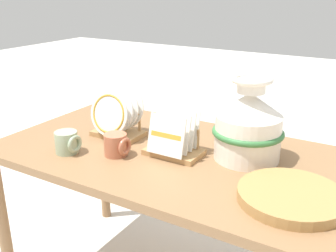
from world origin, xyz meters
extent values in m
cube|color=olive|center=(0.00, 0.00, 0.73)|extent=(1.46, 0.83, 0.03)
cylinder|color=olive|center=(-0.68, -0.36, 0.35)|extent=(0.06, 0.06, 0.71)
cylinder|color=olive|center=(-0.68, 0.36, 0.35)|extent=(0.06, 0.06, 0.71)
cylinder|color=white|center=(0.31, 0.09, 0.84)|extent=(0.26, 0.26, 0.18)
cone|color=white|center=(0.31, 0.09, 0.97)|extent=(0.26, 0.26, 0.09)
cylinder|color=white|center=(0.31, 0.09, 1.04)|extent=(0.11, 0.11, 0.05)
torus|color=white|center=(0.31, 0.09, 1.07)|extent=(0.16, 0.16, 0.02)
torus|color=#38753D|center=(0.31, 0.09, 0.86)|extent=(0.28, 0.28, 0.02)
cube|color=tan|center=(-0.29, 0.03, 0.76)|extent=(0.23, 0.14, 0.02)
cylinder|color=tan|center=(-0.37, 0.09, 0.81)|extent=(0.01, 0.01, 0.08)
cylinder|color=tan|center=(-0.21, 0.09, 0.81)|extent=(0.01, 0.01, 0.08)
cylinder|color=white|center=(-0.29, -0.03, 0.87)|extent=(0.20, 0.06, 0.20)
torus|color=gold|center=(-0.29, -0.03, 0.87)|extent=(0.17, 0.05, 0.17)
cylinder|color=white|center=(-0.29, 0.01, 0.87)|extent=(0.20, 0.06, 0.20)
cylinder|color=white|center=(-0.29, 0.05, 0.87)|extent=(0.20, 0.06, 0.20)
cylinder|color=white|center=(-0.29, 0.09, 0.87)|extent=(0.20, 0.06, 0.20)
cube|color=tan|center=(0.04, -0.02, 0.76)|extent=(0.23, 0.14, 0.02)
cylinder|color=tan|center=(-0.04, 0.03, 0.81)|extent=(0.01, 0.01, 0.08)
cylinder|color=tan|center=(0.12, 0.03, 0.81)|extent=(0.01, 0.01, 0.08)
cube|color=white|center=(0.04, -0.08, 0.85)|extent=(0.16, 0.05, 0.16)
cube|color=white|center=(0.04, -0.04, 0.85)|extent=(0.16, 0.05, 0.16)
cube|color=white|center=(0.04, 0.00, 0.85)|extent=(0.16, 0.05, 0.16)
cube|color=white|center=(0.04, 0.04, 0.85)|extent=(0.16, 0.05, 0.16)
cube|color=gold|center=(0.04, -0.09, 0.85)|extent=(0.14, 0.01, 0.02)
cylinder|color=#AD7F47|center=(0.55, -0.15, 0.75)|extent=(0.35, 0.35, 0.01)
cylinder|color=#AD7F47|center=(0.55, -0.15, 0.76)|extent=(0.35, 0.35, 0.01)
cylinder|color=#AD7F47|center=(0.55, -0.15, 0.77)|extent=(0.35, 0.35, 0.01)
cylinder|color=#AD7F47|center=(0.55, -0.15, 0.78)|extent=(0.35, 0.35, 0.01)
cylinder|color=#B76647|center=(-0.16, -0.15, 0.79)|extent=(0.09, 0.09, 0.09)
torus|color=#B76647|center=(-0.11, -0.15, 0.79)|extent=(0.02, 0.08, 0.08)
cylinder|color=#9EB28E|center=(-0.35, -0.23, 0.79)|extent=(0.09, 0.09, 0.09)
torus|color=#9EB28E|center=(-0.31, -0.23, 0.79)|extent=(0.02, 0.08, 0.08)
camera|label=1|loc=(0.78, -1.31, 1.41)|focal=42.00mm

